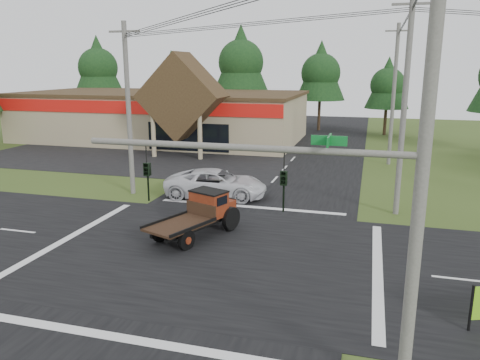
% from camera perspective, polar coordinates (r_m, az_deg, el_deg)
% --- Properties ---
extents(ground, '(120.00, 120.00, 0.00)m').
position_cam_1_polar(ground, '(20.60, -3.64, -8.80)').
color(ground, '#364A1A').
rests_on(ground, ground).
extents(road_ns, '(12.00, 120.00, 0.02)m').
position_cam_1_polar(road_ns, '(20.60, -3.64, -8.77)').
color(road_ns, black).
rests_on(road_ns, ground).
extents(road_ew, '(120.00, 12.00, 0.02)m').
position_cam_1_polar(road_ew, '(20.60, -3.64, -8.77)').
color(road_ew, black).
rests_on(road_ew, ground).
extents(parking_apron, '(28.00, 14.00, 0.02)m').
position_cam_1_polar(parking_apron, '(42.92, -13.02, 2.73)').
color(parking_apron, black).
rests_on(parking_apron, ground).
extents(cvs_building, '(30.40, 18.20, 9.19)m').
position_cam_1_polar(cvs_building, '(52.65, -9.33, 7.89)').
color(cvs_building, tan).
rests_on(cvs_building, ground).
extents(traffic_signal_mast, '(8.12, 0.24, 7.00)m').
position_cam_1_polar(traffic_signal_mast, '(11.02, 12.04, -4.77)').
color(traffic_signal_mast, '#595651').
rests_on(traffic_signal_mast, ground).
extents(utility_pole_nr, '(2.00, 0.30, 11.00)m').
position_cam_1_polar(utility_pole_nr, '(10.75, 21.33, 0.84)').
color(utility_pole_nr, '#595651').
rests_on(utility_pole_nr, ground).
extents(utility_pole_nw, '(2.00, 0.30, 10.50)m').
position_cam_1_polar(utility_pole_nw, '(29.77, -13.44, 8.50)').
color(utility_pole_nw, '#595651').
rests_on(utility_pole_nw, ground).
extents(utility_pole_ne, '(2.00, 0.30, 11.50)m').
position_cam_1_polar(utility_pole_ne, '(26.09, 19.39, 8.54)').
color(utility_pole_ne, '#595651').
rests_on(utility_pole_ne, ground).
extents(utility_pole_n, '(2.00, 0.30, 11.20)m').
position_cam_1_polar(utility_pole_n, '(40.05, 18.22, 9.91)').
color(utility_pole_n, '#595651').
rests_on(utility_pole_n, ground).
extents(tree_row_a, '(6.72, 6.72, 12.12)m').
position_cam_1_polar(tree_row_a, '(68.43, -16.94, 13.19)').
color(tree_row_a, '#332316').
rests_on(tree_row_a, ground).
extents(tree_row_b, '(5.60, 5.60, 10.10)m').
position_cam_1_polar(tree_row_b, '(65.51, -8.31, 12.46)').
color(tree_row_b, '#332316').
rests_on(tree_row_b, ground).
extents(tree_row_c, '(7.28, 7.28, 13.13)m').
position_cam_1_polar(tree_row_c, '(61.20, 0.12, 14.41)').
color(tree_row_c, '#332316').
rests_on(tree_row_c, ground).
extents(tree_row_d, '(6.16, 6.16, 11.11)m').
position_cam_1_polar(tree_row_d, '(60.30, 9.82, 12.95)').
color(tree_row_d, '#332316').
rests_on(tree_row_d, ground).
extents(tree_row_e, '(5.04, 5.04, 9.09)m').
position_cam_1_polar(tree_row_e, '(58.01, 17.58, 11.18)').
color(tree_row_e, '#332316').
rests_on(tree_row_e, ground).
extents(antique_flatbed_truck, '(3.63, 5.37, 2.10)m').
position_cam_1_polar(antique_flatbed_truck, '(22.14, -5.52, -4.34)').
color(antique_flatbed_truck, '#5C1D0D').
rests_on(antique_flatbed_truck, ground).
extents(white_pickup, '(6.51, 3.60, 1.73)m').
position_cam_1_polar(white_pickup, '(28.81, -2.94, -0.44)').
color(white_pickup, silver).
rests_on(white_pickup, ground).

